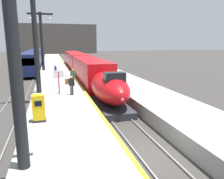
% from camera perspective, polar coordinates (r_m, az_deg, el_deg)
% --- Properties ---
extents(ground_plane, '(260.00, 260.00, 0.00)m').
position_cam_1_polar(ground_plane, '(11.91, 10.35, -16.38)').
color(ground_plane, '#33302D').
extents(platform_left, '(4.80, 110.00, 1.05)m').
position_cam_1_polar(platform_left, '(34.49, -14.27, 3.28)').
color(platform_left, gray).
rests_on(platform_left, ground).
extents(platform_right, '(4.80, 110.00, 1.05)m').
position_cam_1_polar(platform_right, '(35.58, -1.10, 3.92)').
color(platform_right, gray).
rests_on(platform_right, ground).
extents(platform_left_safety_stripe, '(0.20, 107.80, 0.01)m').
position_cam_1_polar(platform_left_safety_stripe, '(34.53, -10.52, 4.35)').
color(platform_left_safety_stripe, yellow).
rests_on(platform_left_safety_stripe, platform_left).
extents(rail_main_left, '(0.08, 110.00, 0.12)m').
position_cam_1_polar(rail_main_left, '(37.48, -9.30, 3.46)').
color(rail_main_left, slate).
rests_on(rail_main_left, ground).
extents(rail_main_right, '(0.08, 110.00, 0.12)m').
position_cam_1_polar(rail_main_right, '(37.67, -7.03, 3.58)').
color(rail_main_right, slate).
rests_on(rail_main_right, ground).
extents(rail_secondary_left, '(0.08, 110.00, 0.12)m').
position_cam_1_polar(rail_secondary_left, '(37.49, -21.70, 2.76)').
color(rail_secondary_left, slate).
rests_on(rail_secondary_left, ground).
extents(rail_secondary_right, '(0.08, 110.00, 0.12)m').
position_cam_1_polar(rail_secondary_right, '(37.36, -19.41, 2.90)').
color(rail_secondary_right, slate).
rests_on(rail_secondary_right, ground).
extents(highspeed_train_main, '(2.92, 38.76, 3.60)m').
position_cam_1_polar(highspeed_train_main, '(33.62, -7.40, 5.73)').
color(highspeed_train_main, '#B20F14').
rests_on(highspeed_train_main, ground).
extents(regional_train_adjacent, '(2.85, 36.60, 3.80)m').
position_cam_1_polar(regional_train_adjacent, '(53.17, -19.33, 7.73)').
color(regional_train_adjacent, '#141E4C').
rests_on(regional_train_adjacent, ground).
extents(station_column_mid, '(4.00, 0.68, 10.23)m').
position_cam_1_polar(station_column_mid, '(21.15, -19.42, 15.54)').
color(station_column_mid, black).
rests_on(station_column_mid, platform_left).
extents(station_column_far, '(4.00, 0.68, 9.21)m').
position_cam_1_polar(station_column_far, '(38.47, -17.76, 13.03)').
color(station_column_far, black).
rests_on(station_column_far, platform_left).
extents(passenger_near_edge, '(0.57, 0.26, 1.69)m').
position_cam_1_polar(passenger_near_edge, '(25.06, -10.08, 3.72)').
color(passenger_near_edge, '#23232D').
rests_on(passenger_near_edge, platform_left).
extents(passenger_mid_platform, '(0.29, 0.56, 1.69)m').
position_cam_1_polar(passenger_mid_platform, '(29.73, -14.38, 4.84)').
color(passenger_mid_platform, '#23232D').
rests_on(passenger_mid_platform, platform_left).
extents(passenger_far_waiting, '(0.48, 0.40, 1.69)m').
position_cam_1_polar(passenger_far_waiting, '(19.71, -10.40, 1.43)').
color(passenger_far_waiting, '#23232D').
rests_on(passenger_far_waiting, platform_left).
extents(rolling_suitcase, '(0.40, 0.22, 0.98)m').
position_cam_1_polar(rolling_suitcase, '(24.96, -11.57, 2.03)').
color(rolling_suitcase, brown).
rests_on(rolling_suitcase, platform_left).
extents(ticket_machine_yellow, '(0.76, 0.62, 1.60)m').
position_cam_1_polar(ticket_machine_yellow, '(13.71, -18.38, -4.83)').
color(ticket_machine_yellow, yellow).
rests_on(ticket_machine_yellow, platform_left).
extents(departure_info_board, '(0.90, 0.10, 2.12)m').
position_cam_1_polar(departure_info_board, '(20.28, -13.64, 3.07)').
color(departure_info_board, maroon).
rests_on(departure_info_board, platform_left).
extents(terminus_back_wall, '(36.00, 2.00, 14.00)m').
position_cam_1_polar(terminus_back_wall, '(111.45, -13.45, 12.58)').
color(terminus_back_wall, '#4C4742').
rests_on(terminus_back_wall, ground).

